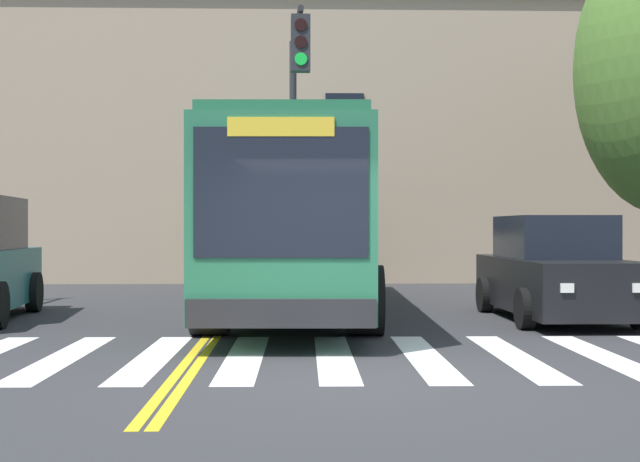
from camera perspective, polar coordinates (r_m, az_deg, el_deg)
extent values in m
plane|color=#303033|center=(9.57, 1.01, -9.53)|extent=(120.00, 120.00, 0.00)
cube|color=white|center=(11.60, -16.12, -7.79)|extent=(0.50, 4.10, 0.01)
cube|color=white|center=(11.36, -10.58, -7.96)|extent=(0.50, 4.10, 0.01)
cube|color=white|center=(11.23, -4.86, -8.05)|extent=(0.50, 4.10, 0.01)
cube|color=white|center=(11.21, 0.94, -8.06)|extent=(0.50, 4.10, 0.01)
cube|color=white|center=(11.31, 6.70, -7.99)|extent=(0.50, 4.10, 0.01)
cube|color=white|center=(11.51, 12.30, -7.85)|extent=(0.50, 4.10, 0.01)
cube|color=white|center=(11.82, 17.66, -7.64)|extent=(0.50, 4.10, 0.01)
cube|color=gold|center=(25.17, -4.65, -3.45)|extent=(0.12, 36.00, 0.01)
cube|color=gold|center=(25.16, -4.29, -3.45)|extent=(0.12, 36.00, 0.01)
cube|color=#28704C|center=(17.03, -1.65, 0.61)|extent=(2.76, 11.97, 2.72)
cube|color=black|center=(17.04, 2.45, 1.52)|extent=(0.34, 10.94, 0.98)
cube|color=black|center=(17.11, -5.74, 1.51)|extent=(0.34, 10.94, 0.98)
cube|color=black|center=(11.08, -2.52, 2.49)|extent=(2.18, 0.09, 1.63)
cube|color=yellow|center=(11.14, -2.52, 6.69)|extent=(1.33, 0.07, 0.24)
cube|color=#232326|center=(11.09, -2.52, -5.30)|extent=(2.37, 0.17, 0.36)
cube|color=#246444|center=(17.10, -1.65, 5.43)|extent=(2.61, 11.49, 0.16)
cylinder|color=black|center=(13.40, 2.86, -4.45)|extent=(0.59, 1.07, 1.05)
cylinder|color=black|center=(13.48, -7.02, -4.42)|extent=(0.59, 1.07, 1.05)
cylinder|color=black|center=(19.74, 1.92, -2.94)|extent=(0.59, 1.07, 1.05)
cylinder|color=black|center=(19.80, -4.78, -2.93)|extent=(0.59, 1.07, 1.05)
cylinder|color=black|center=(17.94, -17.83, -3.74)|extent=(0.29, 0.78, 0.76)
cube|color=black|center=(16.14, 14.84, -3.29)|extent=(1.82, 4.72, 0.90)
cube|color=black|center=(16.25, 14.70, -0.37)|extent=(1.63, 2.27, 0.74)
cube|color=white|center=(14.07, 19.76, -3.45)|extent=(0.20, 0.04, 0.14)
cube|color=white|center=(13.71, 15.54, -3.54)|extent=(0.20, 0.04, 0.14)
cylinder|color=black|center=(14.51, 13.00, -4.88)|extent=(0.22, 0.66, 0.66)
cylinder|color=black|center=(17.83, 16.34, -3.93)|extent=(0.22, 0.66, 0.66)
cylinder|color=black|center=(17.34, 10.51, -4.04)|extent=(0.22, 0.66, 0.66)
cube|color=tan|center=(25.50, -3.17, -1.93)|extent=(1.92, 4.53, 0.95)
cube|color=black|center=(25.62, -3.16, 0.00)|extent=(1.70, 2.19, 0.77)
cube|color=white|center=(23.21, -2.00, -1.91)|extent=(0.20, 0.04, 0.14)
cube|color=white|center=(23.26, -4.75, -1.91)|extent=(0.20, 0.04, 0.14)
cylinder|color=black|center=(24.10, -1.02, -2.83)|extent=(0.23, 0.66, 0.66)
cylinder|color=black|center=(24.18, -5.55, -2.83)|extent=(0.23, 0.66, 0.66)
cylinder|color=black|center=(26.90, -1.02, -2.51)|extent=(0.23, 0.66, 0.66)
cylinder|color=black|center=(26.97, -5.08, -2.51)|extent=(0.23, 0.66, 0.66)
cylinder|color=#28282D|center=(20.17, -1.74, 3.91)|extent=(0.16, 0.16, 5.83)
cylinder|color=#28282D|center=(18.31, -1.52, 12.42)|extent=(0.25, 4.48, 0.11)
cube|color=#28282D|center=(16.14, -1.25, 11.90)|extent=(0.35, 0.29, 1.00)
cylinder|color=black|center=(16.05, -1.23, 13.06)|extent=(0.22, 0.04, 0.22)
cylinder|color=black|center=(15.99, -1.23, 12.01)|extent=(0.22, 0.04, 0.22)
cylinder|color=green|center=(15.93, -1.23, 10.96)|extent=(0.22, 0.04, 0.22)
cube|color=tan|center=(30.40, 1.07, 5.67)|extent=(36.81, 9.40, 9.00)
cube|color=black|center=(25.55, 1.58, 1.65)|extent=(1.10, 0.06, 1.40)
cube|color=black|center=(25.73, 1.58, 7.26)|extent=(1.10, 0.06, 1.40)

